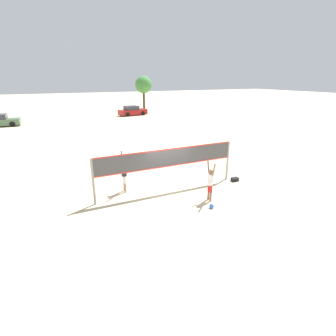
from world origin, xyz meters
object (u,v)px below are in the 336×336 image
(tree_left_cluster, at_px, (144,85))
(player_blocker, at_px, (124,171))
(volleyball, at_px, (212,206))
(parked_car_near, at_px, (132,111))
(player_spiker, at_px, (210,180))
(gear_bag, at_px, (235,179))
(parked_car_mid, at_px, (0,121))
(volleyball_net, at_px, (168,161))

(tree_left_cluster, bearing_deg, player_blocker, -112.24)
(volleyball, xyz_separation_m, parked_car_near, (6.63, 32.16, 0.56))
(player_spiker, relative_size, gear_bag, 4.95)
(gear_bag, height_order, tree_left_cluster, tree_left_cluster)
(player_blocker, height_order, parked_car_mid, player_blocker)
(gear_bag, bearing_deg, parked_car_near, 83.45)
(player_blocker, height_order, parked_car_near, player_blocker)
(player_spiker, height_order, player_blocker, player_blocker)
(player_spiker, distance_m, parked_car_near, 32.04)
(tree_left_cluster, bearing_deg, parked_car_near, -136.05)
(parked_car_near, distance_m, parked_car_mid, 18.30)
(parked_car_mid, bearing_deg, player_blocker, -68.63)
(volleyball, distance_m, gear_bag, 3.92)
(volleyball_net, height_order, gear_bag, volleyball_net)
(volleyball, relative_size, parked_car_mid, 0.05)
(volleyball_net, relative_size, player_spiker, 3.89)
(player_spiker, relative_size, player_blocker, 0.92)
(gear_bag, height_order, parked_car_mid, parked_car_mid)
(volleyball_net, bearing_deg, player_spiker, -56.32)
(volleyball_net, bearing_deg, parked_car_mid, 111.43)
(player_spiker, bearing_deg, tree_left_cluster, -15.28)
(parked_car_near, relative_size, parked_car_mid, 1.06)
(gear_bag, bearing_deg, tree_left_cluster, 78.68)
(player_spiker, xyz_separation_m, tree_left_cluster, (9.42, 34.46, 3.49))
(tree_left_cluster, bearing_deg, gear_bag, -101.32)
(parked_car_mid, bearing_deg, player_spiker, -64.09)
(player_blocker, xyz_separation_m, volleyball, (3.13, -3.60, -1.06))
(player_spiker, height_order, parked_car_mid, player_spiker)
(player_blocker, bearing_deg, parked_car_near, 161.13)
(volleyball_net, relative_size, gear_bag, 19.27)
(player_blocker, bearing_deg, parked_car_mid, -162.16)
(volleyball_net, height_order, tree_left_cluster, tree_left_cluster)
(gear_bag, distance_m, parked_car_near, 30.10)
(volleyball, xyz_separation_m, tree_left_cluster, (9.79, 35.21, 4.45))
(parked_car_mid, bearing_deg, gear_bag, -58.18)
(tree_left_cluster, bearing_deg, player_spiker, -105.28)
(gear_bag, bearing_deg, parked_car_mid, 118.28)
(volleyball_net, relative_size, player_blocker, 3.59)
(gear_bag, relative_size, tree_left_cluster, 0.07)
(volleyball, bearing_deg, tree_left_cluster, 74.46)
(player_spiker, bearing_deg, player_blocker, 50.82)
(player_blocker, relative_size, gear_bag, 5.37)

